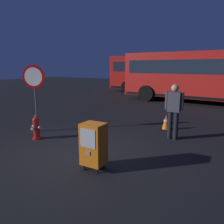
{
  "coord_description": "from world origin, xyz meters",
  "views": [
    {
      "loc": [
        3.31,
        -4.14,
        2.19
      ],
      "look_at": [
        0.3,
        1.2,
        0.9
      ],
      "focal_mm": 35.09,
      "sensor_mm": 36.0,
      "label": 1
    }
  ],
  "objects_px": {
    "stop_sign": "(34,84)",
    "pedestrian": "(174,109)",
    "fire_hydrant": "(36,128)",
    "bus_far": "(175,72)",
    "newspaper_box_primary": "(94,144)",
    "traffic_cone": "(166,122)",
    "bus_near": "(214,75)"
  },
  "relations": [
    {
      "from": "stop_sign",
      "to": "pedestrian",
      "type": "bearing_deg",
      "value": 19.25
    },
    {
      "from": "fire_hydrant",
      "to": "bus_far",
      "type": "xyz_separation_m",
      "value": [
        0.78,
        13.8,
        1.36
      ]
    },
    {
      "from": "fire_hydrant",
      "to": "newspaper_box_primary",
      "type": "relative_size",
      "value": 0.73
    },
    {
      "from": "stop_sign",
      "to": "bus_far",
      "type": "xyz_separation_m",
      "value": [
        1.36,
        13.24,
        0.11
      ]
    },
    {
      "from": "traffic_cone",
      "to": "bus_near",
      "type": "distance_m",
      "value": 6.88
    },
    {
      "from": "fire_hydrant",
      "to": "pedestrian",
      "type": "xyz_separation_m",
      "value": [
        3.63,
        2.03,
        0.6
      ]
    },
    {
      "from": "bus_near",
      "to": "bus_far",
      "type": "height_order",
      "value": "same"
    },
    {
      "from": "newspaper_box_primary",
      "to": "stop_sign",
      "type": "relative_size",
      "value": 0.46
    },
    {
      "from": "bus_near",
      "to": "bus_far",
      "type": "relative_size",
      "value": 0.99
    },
    {
      "from": "newspaper_box_primary",
      "to": "stop_sign",
      "type": "xyz_separation_m",
      "value": [
        -3.25,
        1.37,
        1.03
      ]
    },
    {
      "from": "bus_near",
      "to": "traffic_cone",
      "type": "bearing_deg",
      "value": -92.74
    },
    {
      "from": "traffic_cone",
      "to": "bus_far",
      "type": "xyz_separation_m",
      "value": [
        -2.4,
        10.88,
        1.45
      ]
    },
    {
      "from": "pedestrian",
      "to": "bus_near",
      "type": "bearing_deg",
      "value": 86.91
    },
    {
      "from": "fire_hydrant",
      "to": "bus_near",
      "type": "height_order",
      "value": "bus_near"
    },
    {
      "from": "fire_hydrant",
      "to": "pedestrian",
      "type": "distance_m",
      "value": 4.2
    },
    {
      "from": "traffic_cone",
      "to": "bus_near",
      "type": "height_order",
      "value": "bus_near"
    },
    {
      "from": "newspaper_box_primary",
      "to": "traffic_cone",
      "type": "bearing_deg",
      "value": 82.13
    },
    {
      "from": "newspaper_box_primary",
      "to": "fire_hydrant",
      "type": "bearing_deg",
      "value": 162.99
    },
    {
      "from": "bus_far",
      "to": "pedestrian",
      "type": "bearing_deg",
      "value": -84.6
    },
    {
      "from": "newspaper_box_primary",
      "to": "pedestrian",
      "type": "bearing_deg",
      "value": 71.22
    },
    {
      "from": "newspaper_box_primary",
      "to": "pedestrian",
      "type": "distance_m",
      "value": 3.03
    },
    {
      "from": "traffic_cone",
      "to": "bus_far",
      "type": "bearing_deg",
      "value": 102.43
    },
    {
      "from": "newspaper_box_primary",
      "to": "bus_far",
      "type": "height_order",
      "value": "bus_far"
    },
    {
      "from": "pedestrian",
      "to": "bus_far",
      "type": "distance_m",
      "value": 12.13
    },
    {
      "from": "fire_hydrant",
      "to": "bus_far",
      "type": "distance_m",
      "value": 13.88
    },
    {
      "from": "newspaper_box_primary",
      "to": "bus_far",
      "type": "relative_size",
      "value": 0.09
    },
    {
      "from": "newspaper_box_primary",
      "to": "bus_near",
      "type": "height_order",
      "value": "bus_near"
    },
    {
      "from": "stop_sign",
      "to": "bus_near",
      "type": "height_order",
      "value": "bus_near"
    },
    {
      "from": "pedestrian",
      "to": "bus_far",
      "type": "bearing_deg",
      "value": 103.61
    },
    {
      "from": "pedestrian",
      "to": "bus_near",
      "type": "distance_m",
      "value": 7.61
    },
    {
      "from": "fire_hydrant",
      "to": "bus_near",
      "type": "relative_size",
      "value": 0.07
    },
    {
      "from": "traffic_cone",
      "to": "bus_far",
      "type": "height_order",
      "value": "bus_far"
    }
  ]
}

